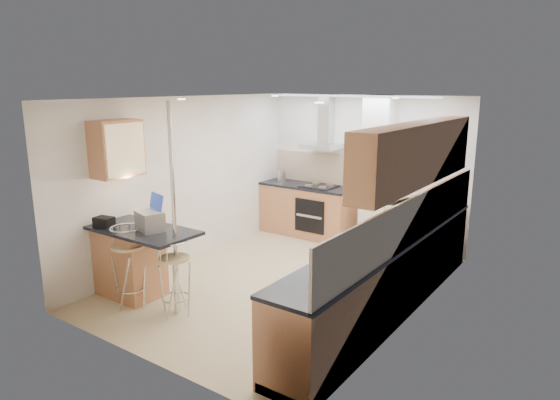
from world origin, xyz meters
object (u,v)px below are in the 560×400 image
Objects in this scene: bar_stool_end at (175,277)px; laptop at (150,221)px; bar_stool_near at (129,266)px; bread_bin at (334,262)px; microwave at (409,215)px.

laptop is at bearing 94.72° from bar_stool_end.
bread_bin is (2.63, 0.37, 0.51)m from bar_stool_near.
laptop is 0.76m from bar_stool_end.
bar_stool_near is 1.09× the size of bar_stool_end.
bread_bin is (2.47, 0.15, -0.04)m from laptop.
microwave reaches higher than bar_stool_end.
bread_bin is (-0.02, -1.88, -0.06)m from microwave.
microwave is 3.52m from bar_stool_near.
microwave is 1.61× the size of laptop.
bread_bin is (1.99, 0.22, 0.55)m from bar_stool_end.
microwave is 0.60× the size of bar_stool_end.
microwave is 1.88m from bread_bin.
laptop is (-2.49, -2.03, -0.02)m from microwave.
laptop is 2.47m from bread_bin.
microwave is 1.48× the size of bread_bin.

